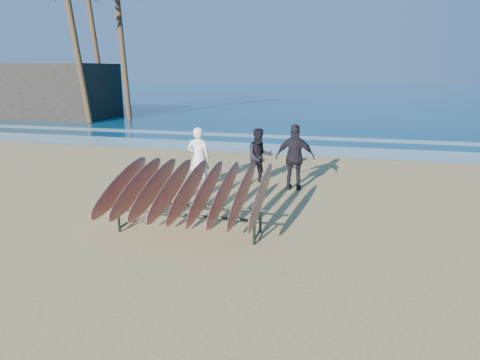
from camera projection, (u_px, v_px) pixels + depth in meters
The scene contains 9 objects.
ground at pixel (231, 232), 9.21m from camera, with size 120.00×120.00×0.00m, color tan.
ocean at pixel (335, 94), 60.77m from camera, with size 160.00×160.00×0.00m, color navy.
foam_near at pixel (293, 150), 18.58m from camera, with size 160.00×160.00×0.00m, color white.
foam_far at pixel (302, 138), 21.86m from camera, with size 160.00×160.00×0.00m, color white.
surfboard_rack at pixel (188, 190), 8.94m from camera, with size 3.21×2.70×1.54m.
person_white at pixel (199, 158), 12.48m from camera, with size 0.65×0.43×1.78m, color white.
person_dark_a at pixel (259, 157), 12.87m from camera, with size 0.82×0.64×1.69m, color black.
person_dark_b at pixel (295, 158), 12.20m from camera, with size 1.11×0.46×1.90m, color black.
building at pixel (52, 91), 30.70m from camera, with size 8.51×4.73×3.78m, color #2D2823.
Camera 1 is at (2.34, -8.31, 3.39)m, focal length 32.00 mm.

